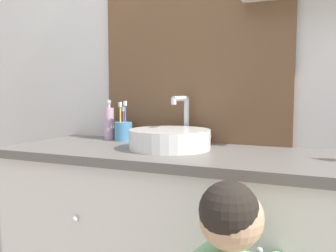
% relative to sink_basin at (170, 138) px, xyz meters
% --- Properties ---
extents(wall_back, '(3.20, 0.18, 2.50)m').
position_rel_sink_basin_xyz_m(wall_back, '(0.09, 0.27, 0.38)').
color(wall_back, silver).
rests_on(wall_back, ground_plane).
extents(sink_basin, '(0.33, 0.38, 0.21)m').
position_rel_sink_basin_xyz_m(sink_basin, '(0.00, 0.00, 0.00)').
color(sink_basin, white).
rests_on(sink_basin, vanity_counter).
extents(toothbrush_holder, '(0.08, 0.08, 0.19)m').
position_rel_sink_basin_xyz_m(toothbrush_holder, '(-0.30, 0.14, 0.00)').
color(toothbrush_holder, '#4C93C6').
rests_on(toothbrush_holder, vanity_counter).
extents(soap_dispenser, '(0.05, 0.05, 0.19)m').
position_rel_sink_basin_xyz_m(soap_dispenser, '(-0.39, 0.16, 0.04)').
color(soap_dispenser, '#CCA3BC').
rests_on(soap_dispenser, vanity_counter).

